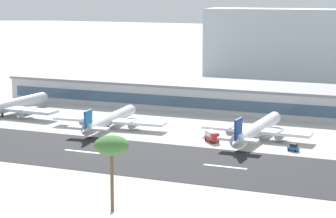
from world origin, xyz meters
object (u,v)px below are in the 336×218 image
(terminal_building, at_px, (233,96))
(airliner_black_tail_gate_0, at_px, (3,107))
(service_box_truck_0, at_px, (212,136))
(airliner_blue_tail_gate_1, at_px, (108,120))
(palm_tree_0, at_px, (111,146))
(airliner_navy_tail_gate_2, at_px, (256,130))
(distant_hotel_block, at_px, (312,45))
(service_baggage_tug_1, at_px, (293,148))

(terminal_building, distance_m, airliner_black_tail_gate_0, 88.56)
(service_box_truck_0, bearing_deg, airliner_blue_tail_gate_1, -139.92)
(service_box_truck_0, bearing_deg, palm_tree_0, -41.11)
(service_box_truck_0, bearing_deg, airliner_navy_tail_gate_2, 81.78)
(palm_tree_0, bearing_deg, airliner_navy_tail_gate_2, 82.82)
(distant_hotel_block, height_order, airliner_navy_tail_gate_2, distant_hotel_block)
(terminal_building, distance_m, service_baggage_tug_1, 70.43)
(airliner_black_tail_gate_0, bearing_deg, service_baggage_tug_1, -92.88)
(distant_hotel_block, xyz_separation_m, service_baggage_tug_1, (24.51, -155.95, -17.27))
(terminal_building, bearing_deg, distant_hotel_block, 82.64)
(terminal_building, height_order, airliner_black_tail_gate_0, airliner_black_tail_gate_0)
(terminal_building, relative_size, palm_tree_0, 11.62)
(terminal_building, distance_m, airliner_blue_tail_gate_1, 59.52)
(airliner_navy_tail_gate_2, height_order, service_box_truck_0, airliner_navy_tail_gate_2)
(airliner_blue_tail_gate_1, height_order, palm_tree_0, palm_tree_0)
(palm_tree_0, bearing_deg, airliner_blue_tail_gate_1, 118.33)
(airliner_navy_tail_gate_2, distance_m, service_baggage_tug_1, 17.72)
(terminal_building, height_order, distant_hotel_block, distant_hotel_block)
(terminal_building, bearing_deg, airliner_navy_tail_gate_2, -65.44)
(airliner_black_tail_gate_0, distance_m, service_baggage_tug_1, 111.72)
(airliner_navy_tail_gate_2, distance_m, service_box_truck_0, 14.23)
(airliner_blue_tail_gate_1, relative_size, service_baggage_tug_1, 12.32)
(airliner_navy_tail_gate_2, relative_size, service_baggage_tug_1, 13.30)
(airliner_black_tail_gate_0, xyz_separation_m, airliner_navy_tail_gate_2, (96.83, -1.20, -0.30))
(terminal_building, xyz_separation_m, airliner_navy_tail_gate_2, (22.65, -49.56, -1.88))
(terminal_building, relative_size, distant_hotel_block, 1.71)
(service_box_truck_0, bearing_deg, airliner_black_tail_gate_0, -138.76)
(airliner_black_tail_gate_0, distance_m, palm_tree_0, 118.34)
(distant_hotel_block, height_order, airliner_blue_tail_gate_1, distant_hotel_block)
(distant_hotel_block, distance_m, airliner_black_tail_gate_0, 169.08)
(service_box_truck_0, bearing_deg, terminal_building, 148.19)
(service_box_truck_0, height_order, palm_tree_0, palm_tree_0)
(distant_hotel_block, distance_m, service_baggage_tug_1, 158.81)
(terminal_building, relative_size, airliner_blue_tail_gate_1, 4.39)
(airliner_navy_tail_gate_2, xyz_separation_m, service_baggage_tug_1, (14.27, -10.29, -2.08))
(terminal_building, height_order, airliner_blue_tail_gate_1, terminal_building)
(terminal_building, bearing_deg, airliner_black_tail_gate_0, -146.90)
(airliner_navy_tail_gate_2, xyz_separation_m, palm_tree_0, (-9.87, -78.35, 11.01))
(service_baggage_tug_1, bearing_deg, airliner_black_tail_gate_0, -169.00)
(airliner_navy_tail_gate_2, height_order, service_baggage_tug_1, airliner_navy_tail_gate_2)
(airliner_blue_tail_gate_1, xyz_separation_m, service_baggage_tug_1, (64.77, -7.29, -1.84))
(terminal_building, xyz_separation_m, service_box_truck_0, (10.96, -57.55, -3.22))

